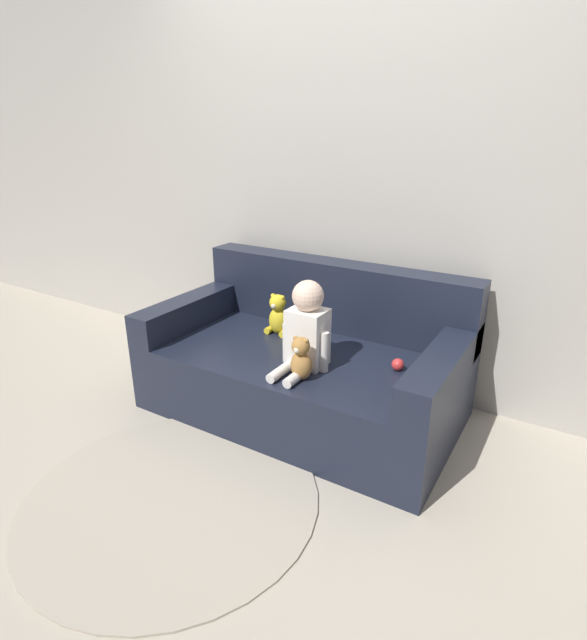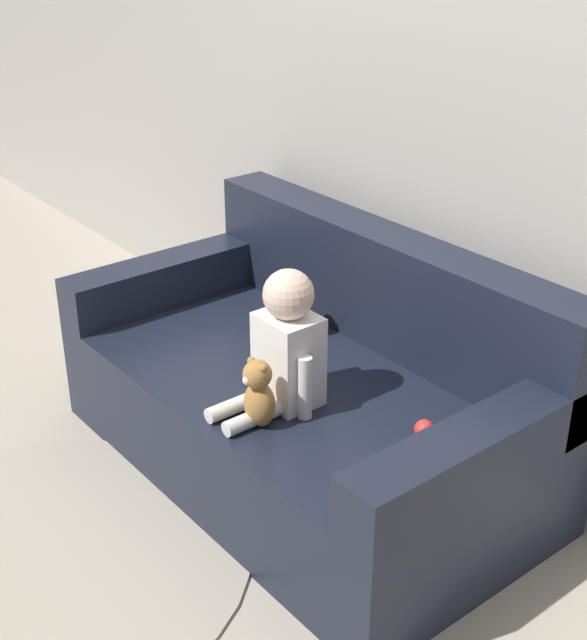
% 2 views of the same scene
% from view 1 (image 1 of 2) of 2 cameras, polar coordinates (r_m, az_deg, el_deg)
% --- Properties ---
extents(ground_plane, '(12.00, 12.00, 0.00)m').
position_cam_1_polar(ground_plane, '(2.88, 0.95, -10.23)').
color(ground_plane, '#B7AD99').
extents(wall_back, '(8.00, 0.05, 2.60)m').
position_cam_1_polar(wall_back, '(2.95, 6.77, 17.16)').
color(wall_back, '#ADA89E').
rests_on(wall_back, ground_plane).
extents(couch, '(1.67, 0.93, 0.78)m').
position_cam_1_polar(couch, '(2.79, 1.60, -4.94)').
color(couch, black).
rests_on(couch, ground_plane).
extents(person_baby, '(0.26, 0.35, 0.44)m').
position_cam_1_polar(person_baby, '(2.44, 1.47, -1.07)').
color(person_baby, white).
rests_on(person_baby, couch).
extents(teddy_bear_brown, '(0.11, 0.10, 0.22)m').
position_cam_1_polar(teddy_bear_brown, '(2.34, 0.87, -4.43)').
color(teddy_bear_brown, '#AD7A3D').
rests_on(teddy_bear_brown, couch).
extents(plush_toy_side, '(0.14, 0.11, 0.24)m').
position_cam_1_polar(plush_toy_side, '(2.86, -1.77, 0.53)').
color(plush_toy_side, yellow).
rests_on(plush_toy_side, couch).
extents(toy_ball, '(0.06, 0.06, 0.06)m').
position_cam_1_polar(toy_ball, '(2.51, 11.84, -5.00)').
color(toy_ball, red).
rests_on(toy_ball, couch).
extents(floor_rug, '(1.27, 1.27, 0.01)m').
position_cam_1_polar(floor_rug, '(2.35, -13.73, -19.13)').
color(floor_rug, '#B2A893').
rests_on(floor_rug, ground_plane).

